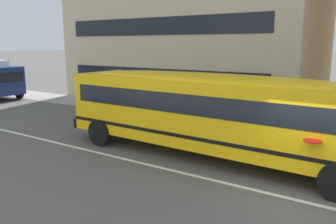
{
  "coord_description": "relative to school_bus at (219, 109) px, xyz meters",
  "views": [
    {
      "loc": [
        1.64,
        -8.78,
        4.0
      ],
      "look_at": [
        -4.83,
        0.97,
        1.68
      ],
      "focal_mm": 36.54,
      "sensor_mm": 36.0,
      "label": 1
    }
  ],
  "objects": [
    {
      "name": "school_bus",
      "position": [
        0.0,
        0.0,
        0.0
      ],
      "size": [
        13.49,
        3.4,
        3.0
      ],
      "rotation": [
        0.0,
        0.0,
        -0.03
      ],
      "color": "yellow",
      "rests_on": "ground_plane"
    },
    {
      "name": "ground_plane",
      "position": [
        3.32,
        -1.93,
        -1.78
      ],
      "size": [
        400.0,
        400.0,
        0.0
      ],
      "primitive_type": "plane",
      "color": "#54514F"
    },
    {
      "name": "lane_centreline",
      "position": [
        3.32,
        -1.93,
        -1.78
      ],
      "size": [
        110.0,
        0.16,
        0.01
      ],
      "primitive_type": "cube",
      "color": "silver",
      "rests_on": "ground_plane"
    }
  ]
}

